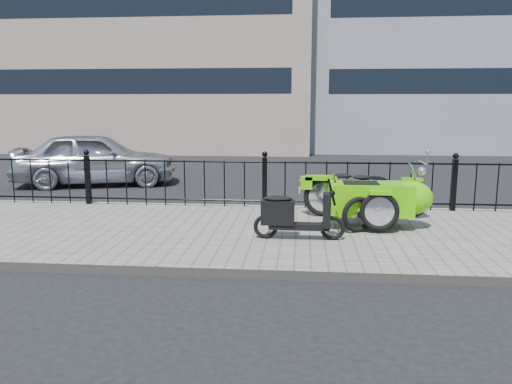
# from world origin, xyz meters

# --- Properties ---
(ground) EXTENTS (120.00, 120.00, 0.00)m
(ground) POSITION_xyz_m (0.00, 0.00, 0.00)
(ground) COLOR black
(ground) RESTS_ON ground
(sidewalk) EXTENTS (30.00, 3.80, 0.12)m
(sidewalk) POSITION_xyz_m (0.00, -0.50, 0.06)
(sidewalk) COLOR #655F55
(sidewalk) RESTS_ON ground
(curb) EXTENTS (30.00, 0.10, 0.12)m
(curb) POSITION_xyz_m (0.00, 1.44, 0.06)
(curb) COLOR gray
(curb) RESTS_ON ground
(iron_fence) EXTENTS (14.11, 0.11, 1.08)m
(iron_fence) POSITION_xyz_m (0.00, 1.30, 0.59)
(iron_fence) COLOR black
(iron_fence) RESTS_ON sidewalk
(building_tan) EXTENTS (14.00, 8.01, 12.00)m
(building_tan) POSITION_xyz_m (-6.00, 15.99, 6.00)
(building_tan) COLOR gray
(building_tan) RESTS_ON ground
(motorcycle_sidecar) EXTENTS (2.28, 1.48, 0.98)m
(motorcycle_sidecar) POSITION_xyz_m (1.96, -0.02, 0.59)
(motorcycle_sidecar) COLOR black
(motorcycle_sidecar) RESTS_ON sidewalk
(scooter) EXTENTS (1.33, 0.39, 0.90)m
(scooter) POSITION_xyz_m (0.58, -0.98, 0.47)
(scooter) COLOR black
(scooter) RESTS_ON sidewalk
(spare_tire) EXTENTS (0.54, 0.31, 0.56)m
(spare_tire) POSITION_xyz_m (1.57, -0.49, 0.40)
(spare_tire) COLOR black
(spare_tire) RESTS_ON sidewalk
(sedan_car) EXTENTS (4.34, 2.65, 1.38)m
(sedan_car) POSITION_xyz_m (-4.63, 4.36, 0.69)
(sedan_car) COLOR #B2B5BA
(sedan_car) RESTS_ON ground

